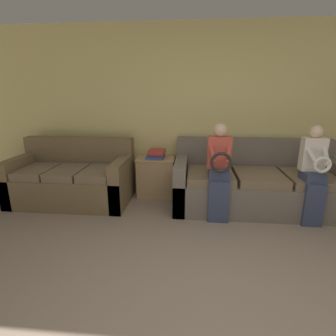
{
  "coord_description": "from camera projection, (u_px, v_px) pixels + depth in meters",
  "views": [
    {
      "loc": [
        -0.28,
        -1.18,
        1.56
      ],
      "look_at": [
        -0.56,
        1.74,
        0.72
      ],
      "focal_mm": 28.0,
      "sensor_mm": 36.0,
      "label": 1
    }
  ],
  "objects": [
    {
      "name": "book_stack",
      "position": [
        156.0,
        154.0,
        3.98
      ],
      "size": [
        0.28,
        0.3,
        0.12
      ],
      "color": "#33569E",
      "rests_on": "side_shelf"
    },
    {
      "name": "child_right_seated",
      "position": [
        314.0,
        171.0,
        3.15
      ],
      "size": [
        0.28,
        0.37,
        1.2
      ],
      "color": "#384260",
      "rests_on": "ground_plane"
    },
    {
      "name": "couch_side",
      "position": [
        73.0,
        180.0,
        3.89
      ],
      "size": [
        1.68,
        0.9,
        0.91
      ],
      "color": "brown",
      "rests_on": "ground_plane"
    },
    {
      "name": "side_shelf",
      "position": [
        156.0,
        176.0,
        4.08
      ],
      "size": [
        0.58,
        0.4,
        0.61
      ],
      "color": "tan",
      "rests_on": "ground_plane"
    },
    {
      "name": "wall_back",
      "position": [
        212.0,
        113.0,
        3.98
      ],
      "size": [
        7.48,
        0.06,
        2.55
      ],
      "color": "#DBCC7F",
      "rests_on": "ground_plane"
    },
    {
      "name": "couch_main",
      "position": [
        255.0,
        184.0,
        3.7
      ],
      "size": [
        2.27,
        1.0,
        0.92
      ],
      "color": "#70665B",
      "rests_on": "ground_plane"
    },
    {
      "name": "child_left_seated",
      "position": [
        219.0,
        168.0,
        3.25
      ],
      "size": [
        0.3,
        0.37,
        1.21
      ],
      "color": "#384260",
      "rests_on": "ground_plane"
    }
  ]
}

